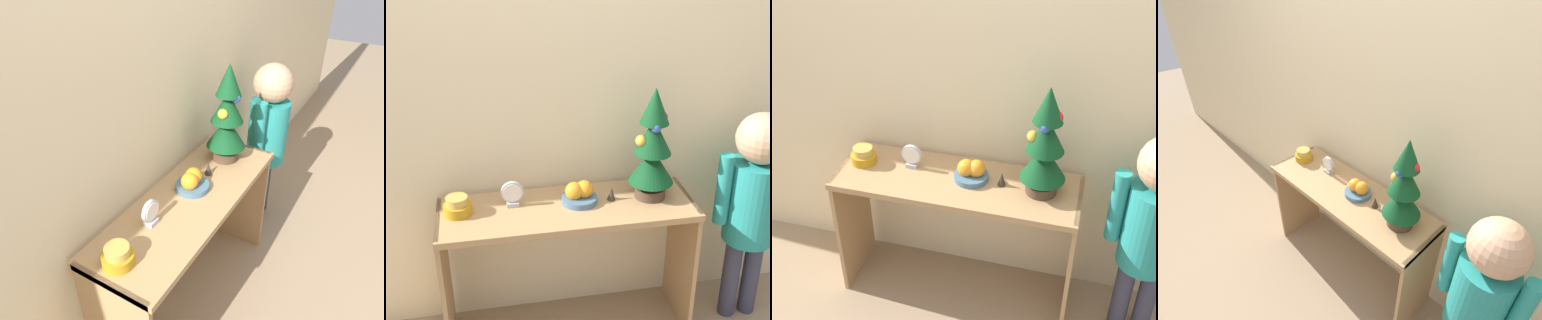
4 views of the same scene
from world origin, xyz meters
The scene contains 9 objects.
ground_plane centered at (0.00, 0.00, 0.00)m, with size 12.00×12.00×0.00m, color #997F60.
back_wall centered at (0.00, 0.43, 1.25)m, with size 7.00×0.05×2.50m, color beige.
console_table centered at (0.00, 0.19, 0.54)m, with size 1.14×0.39×0.70m.
mini_tree centered at (0.39, 0.21, 0.95)m, with size 0.20×0.20×0.52m.
fruit_bowl centered at (0.06, 0.22, 0.74)m, with size 0.16×0.16×0.10m.
singing_bowl centered at (-0.48, 0.22, 0.74)m, with size 0.12×0.12×0.08m.
desk_clock centered at (-0.24, 0.24, 0.76)m, with size 0.10×0.04×0.12m.
figurine centered at (0.21, 0.21, 0.73)m, with size 0.04×0.04×0.07m.
child_figure centered at (0.88, 0.15, 0.69)m, with size 0.38×0.24×1.09m.
Camera 3 is at (0.55, -1.72, 2.17)m, focal length 50.00 mm.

